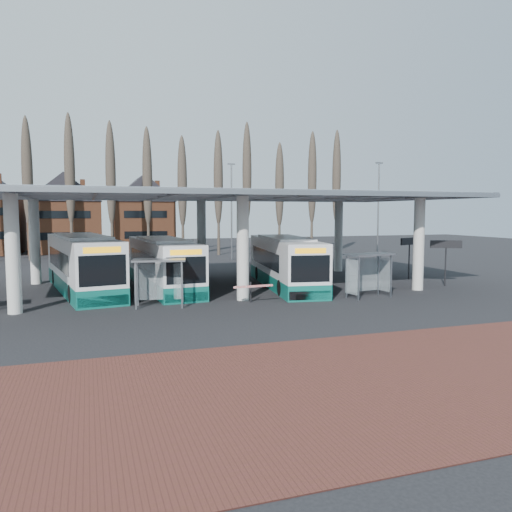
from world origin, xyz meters
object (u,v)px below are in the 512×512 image
object	(u,v)px
bus_2	(284,263)
shelter_2	(367,265)
shelter_1	(159,272)
bus_1	(163,265)
bus_0	(82,265)

from	to	relation	value
bus_2	shelter_2	distance (m)	6.57
shelter_1	shelter_2	xyz separation A→B (m)	(12.17, -1.00, 0.04)
bus_2	shelter_1	xyz separation A→B (m)	(-9.19, -4.84, 0.27)
bus_1	bus_2	xyz separation A→B (m)	(8.08, -1.63, 0.02)
bus_2	shelter_1	distance (m)	10.39
bus_0	bus_1	world-z (taller)	bus_0
bus_1	shelter_2	xyz separation A→B (m)	(11.06, -7.47, 0.33)
bus_0	shelter_1	xyz separation A→B (m)	(3.99, -6.95, 0.16)
bus_1	bus_2	world-z (taller)	bus_2
bus_0	shelter_2	world-z (taller)	bus_0
bus_1	shelter_1	size ratio (longest dim) A/B	4.11
bus_2	bus_0	bearing A→B (deg)	179.09
bus_2	shelter_2	xyz separation A→B (m)	(2.98, -5.84, 0.31)
bus_1	bus_2	distance (m)	8.25
bus_1	shelter_2	distance (m)	13.36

